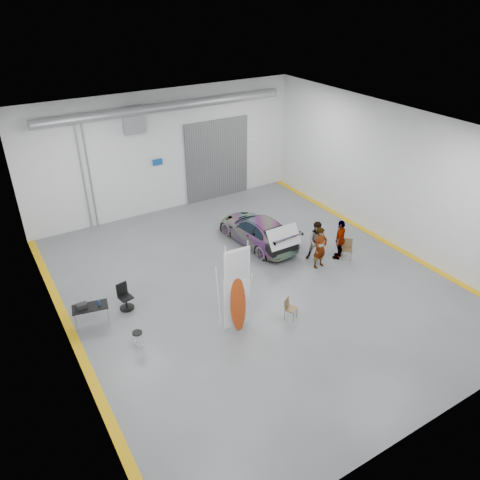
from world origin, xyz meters
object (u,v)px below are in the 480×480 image
person_b (317,241)px  surfboard_display (238,296)px  person_a (320,248)px  shop_stool (138,340)px  sedan_car (257,230)px  office_chair (125,298)px  person_c (340,239)px  work_table (88,307)px  folding_chair_near (291,312)px  folding_chair_far (346,253)px

person_b → surfboard_display: (-5.13, -2.14, 0.47)m
person_a → shop_stool: size_ratio=2.70×
sedan_car → office_chair: bearing=8.9°
person_a → person_c: size_ratio=1.01×
surfboard_display → work_table: (-4.22, 2.81, -0.60)m
person_a → person_c: person_a is taller
person_a → shop_stool: 8.16m
sedan_car → surfboard_display: 6.01m
surfboard_display → work_table: size_ratio=2.62×
person_b → surfboard_display: surfboard_display is taller
person_c → person_a: bearing=-27.3°
shop_stool → work_table: size_ratio=0.52×
work_table → office_chair: (1.36, 0.26, -0.30)m
folding_chair_near → folding_chair_far: 4.85m
surfboard_display → work_table: bearing=150.3°
sedan_car → folding_chair_near: bearing=64.9°
folding_chair_far → office_chair: (-9.12, 1.56, 0.16)m
person_a → work_table: size_ratio=1.41×
person_a → shop_stool: (-8.10, -0.83, -0.56)m
person_a → folding_chair_far: (1.39, -0.12, -0.62)m
office_chair → folding_chair_near: bearing=-48.2°
person_b → folding_chair_near: person_b is taller
folding_chair_near → sedan_car: bearing=37.3°
sedan_car → work_table: bearing=8.5°
person_a → person_c: bearing=-0.7°
person_c → sedan_car: bearing=-84.8°
sedan_car → person_b: (1.34, -2.48, 0.24)m
office_chair → work_table: bearing=179.9°
person_a → folding_chair_near: 3.75m
person_c → folding_chair_near: (-4.19, -2.23, -0.64)m
folding_chair_far → shop_stool: (-9.49, -0.70, 0.06)m
work_table → person_b: bearing=-4.1°
sedan_car → surfboard_display: (-3.79, -4.62, 0.71)m
work_table → office_chair: office_chair is taller
person_a → surfboard_display: bearing=-167.5°
sedan_car → work_table: sedan_car is taller
surfboard_display → folding_chair_near: surfboard_display is taller
sedan_car → folding_chair_near: (-1.95, -5.10, -0.38)m
folding_chair_far → work_table: (-10.48, 1.30, 0.47)m
person_b → work_table: size_ratio=1.37×
person_b → office_chair: 8.06m
sedan_car → office_chair: 6.83m
person_c → folding_chair_far: (0.23, -0.23, -0.62)m
person_b → folding_chair_far: person_b is taller
sedan_car → shop_stool: size_ratio=6.58×
work_table → person_c: bearing=-5.9°
person_c → shop_stool: size_ratio=2.68×
person_b → folding_chair_near: 4.25m
surfboard_display → folding_chair_near: 2.20m
sedan_car → person_a: bearing=105.7°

